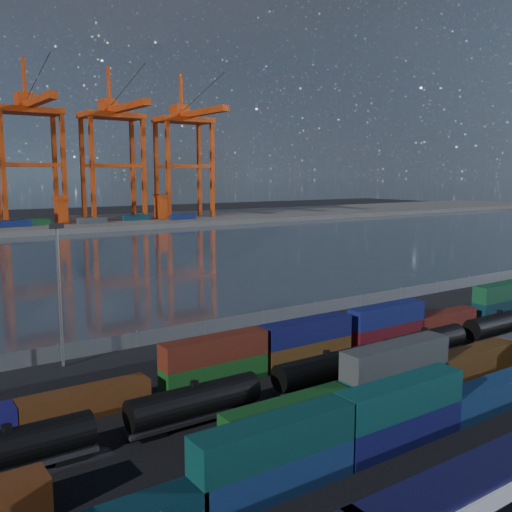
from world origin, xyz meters
TOP-DOWN VIEW (x-y plane):
  - ground at (0.00, 0.00)m, footprint 700.00×700.00m
  - harbor_water at (0.00, 105.00)m, footprint 700.00×700.00m
  - far_quay at (0.00, 210.00)m, footprint 700.00×70.00m
  - container_row_mid at (2.92, -2.39)m, footprint 129.90×2.62m
  - container_row_north at (1.76, 10.91)m, footprint 128.93×2.45m
  - tanker_string at (6.08, 3.58)m, footprint 105.90×2.77m
  - waterfront_fence at (-0.00, 28.00)m, footprint 160.12×0.12m
  - yard_light_mast at (-30.00, 26.00)m, footprint 1.60×0.40m
  - straddle_carriers at (-2.50, 200.00)m, footprint 140.00×7.00m

SIDE VIEW (x-z plane):
  - ground at x=0.00m, z-range 0.00..0.00m
  - harbor_water at x=0.00m, z-range 0.01..0.01m
  - far_quay at x=0.00m, z-range 0.00..2.00m
  - waterfront_fence at x=0.00m, z-range -0.10..2.10m
  - container_row_mid at x=2.92m, z-range -1.12..4.47m
  - tanker_string at x=6.08m, z-range 0.01..3.97m
  - container_row_north at x=1.76m, z-range -0.56..4.65m
  - straddle_carriers at x=-2.50m, z-range 2.27..13.37m
  - yard_light_mast at x=-30.00m, z-range 1.00..17.60m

